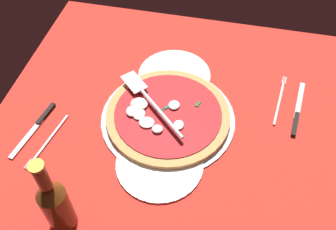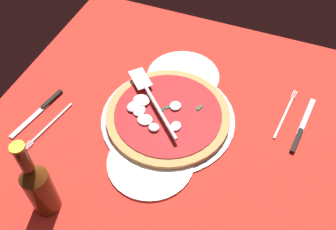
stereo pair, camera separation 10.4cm
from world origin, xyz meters
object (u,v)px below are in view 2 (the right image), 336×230
at_px(pizza_server, 153,99).
at_px(dinner_plate_right, 149,162).
at_px(pizza, 167,115).
at_px(place_setting_near, 45,118).
at_px(place_setting_far, 293,122).
at_px(dinner_plate_left, 183,76).
at_px(beer_bottle, 38,186).

bearing_deg(pizza_server, dinner_plate_right, 153.53).
distance_m(pizza, place_setting_near, 0.34).
bearing_deg(place_setting_near, place_setting_far, 120.78).
xyz_separation_m(dinner_plate_left, pizza, (0.17, 0.01, 0.01)).
xyz_separation_m(dinner_plate_left, beer_bottle, (0.51, -0.15, 0.09)).
distance_m(dinner_plate_left, pizza, 0.17).
bearing_deg(pizza_server, dinner_plate_left, -59.28).
relative_size(pizza_server, place_setting_near, 1.02).
relative_size(dinner_plate_right, pizza_server, 0.99).
xyz_separation_m(pizza, place_setting_far, (-0.11, 0.33, -0.01)).
xyz_separation_m(dinner_plate_left, place_setting_near, (0.29, -0.30, -0.00)).
bearing_deg(place_setting_near, dinner_plate_right, 96.12).
bearing_deg(pizza, dinner_plate_right, 3.94).
height_order(pizza, pizza_server, pizza_server).
relative_size(dinner_plate_right, beer_bottle, 0.90).
relative_size(dinner_plate_left, place_setting_near, 1.01).
height_order(place_setting_near, beer_bottle, beer_bottle).
bearing_deg(pizza_server, pizza, -155.63).
relative_size(dinner_plate_right, place_setting_near, 1.02).
distance_m(place_setting_near, place_setting_far, 0.69).
distance_m(dinner_plate_left, beer_bottle, 0.54).
distance_m(dinner_plate_right, place_setting_far, 0.41).
relative_size(pizza, place_setting_far, 1.53).
bearing_deg(dinner_plate_left, dinner_plate_right, 4.48).
xyz_separation_m(place_setting_near, place_setting_far, (-0.24, 0.65, 0.00)).
relative_size(dinner_plate_right, pizza, 0.65).
bearing_deg(place_setting_far, beer_bottle, 140.29).
relative_size(dinner_plate_left, dinner_plate_right, 0.99).
height_order(dinner_plate_left, place_setting_far, place_setting_far).
relative_size(pizza, beer_bottle, 1.39).
height_order(dinner_plate_left, place_setting_near, place_setting_near).
bearing_deg(pizza, place_setting_near, -68.87).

